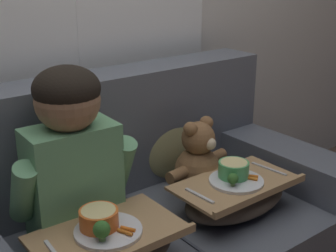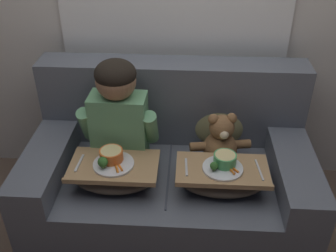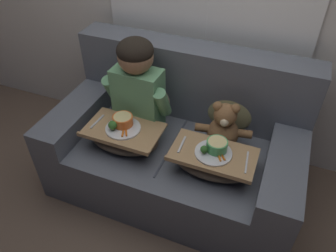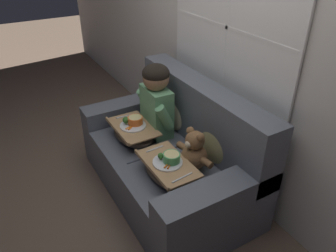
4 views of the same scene
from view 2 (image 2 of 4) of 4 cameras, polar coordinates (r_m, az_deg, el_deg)
name	(u,v)px [view 2 (image 2 of 4)]	position (r m, az deg, el deg)	size (l,w,h in m)	color
ground_plane	(169,218)	(2.57, 0.18, -13.20)	(14.00, 14.00, 0.00)	brown
couch	(170,171)	(2.40, 0.29, -6.54)	(1.60, 0.91, 0.92)	#565B66
throw_pillow_behind_child	(125,116)	(2.44, -6.27, 1.38)	(0.38, 0.18, 0.39)	#C1B293
throw_pillow_behind_teddy	(219,119)	(2.41, 7.46, 0.94)	(0.35, 0.17, 0.36)	#898456
child_figure	(118,108)	(2.19, -7.28, 2.58)	(0.45, 0.22, 0.63)	#66A370
teddy_bear	(221,143)	(2.27, 7.65, -2.44)	(0.36, 0.25, 0.33)	brown
lap_tray_child	(114,173)	(2.16, -7.82, -6.72)	(0.48, 0.31, 0.21)	#473D33
lap_tray_teddy	(222,177)	(2.14, 7.82, -7.33)	(0.49, 0.29, 0.20)	#473D33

